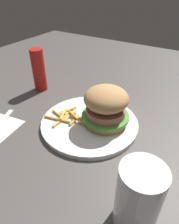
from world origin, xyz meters
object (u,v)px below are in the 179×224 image
object	(u,v)px
fries_pile	(67,116)
drink_glass	(138,201)
sandwich	(106,106)
plate	(90,123)
ketchup_bottle	(39,70)

from	to	relation	value
fries_pile	drink_glass	world-z (taller)	drink_glass
sandwich	plate	bearing A→B (deg)	-153.19
drink_glass	ketchup_bottle	distance (m)	0.53
drink_glass	plate	bearing A→B (deg)	137.95
fries_pile	drink_glass	xyz separation A→B (m)	(0.26, -0.16, 0.04)
sandwich	ketchup_bottle	size ratio (longest dim) A/B	0.88
sandwich	fries_pile	size ratio (longest dim) A/B	1.15
ketchup_bottle	sandwich	bearing A→B (deg)	-12.41
ketchup_bottle	drink_glass	bearing A→B (deg)	-30.11
sandwich	fries_pile	bearing A→B (deg)	-159.26
plate	sandwich	xyz separation A→B (m)	(0.04, 0.02, 0.06)
drink_glass	sandwich	bearing A→B (deg)	129.19
plate	drink_glass	bearing A→B (deg)	-42.05
plate	ketchup_bottle	bearing A→B (deg)	161.90
fries_pile	ketchup_bottle	xyz separation A→B (m)	(-0.19, 0.10, 0.06)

